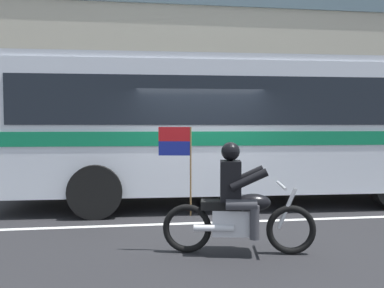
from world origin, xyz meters
name	(u,v)px	position (x,y,z in m)	size (l,w,h in m)	color
ground_plane	(201,216)	(0.00, 0.00, 0.00)	(60.00, 60.00, 0.00)	black
sidewalk_curb	(176,178)	(0.00, 5.10, 0.07)	(28.00, 3.80, 0.15)	#A39E93
lane_center_stripe	(206,223)	(0.00, -0.60, 0.00)	(26.60, 0.14, 0.01)	silver
office_building_facade	(170,41)	(0.00, 7.39, 4.93)	(28.00, 0.89, 9.84)	gray
transit_bus	(247,121)	(1.26, 1.19, 1.88)	(10.74, 2.94, 3.22)	silver
motorcycle_with_rider	(237,206)	(0.14, -2.36, 0.67)	(2.17, 0.71, 1.78)	black
fire_hydrant	(344,165)	(5.20, 3.99, 0.52)	(0.22, 0.30, 0.75)	red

